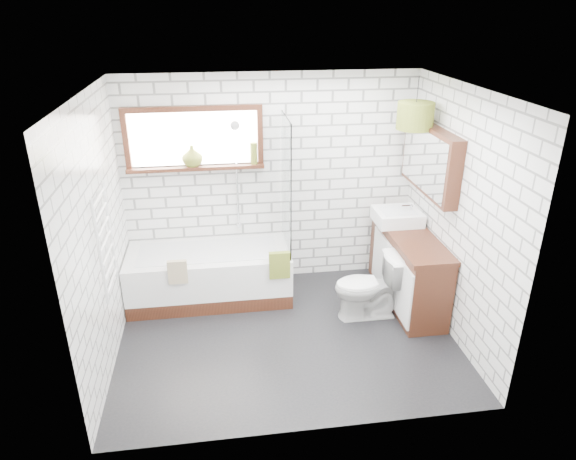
{
  "coord_description": "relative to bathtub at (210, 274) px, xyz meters",
  "views": [
    {
      "loc": [
        -0.61,
        -4.39,
        3.19
      ],
      "look_at": [
        0.05,
        0.25,
        1.09
      ],
      "focal_mm": 32.0,
      "sensor_mm": 36.0,
      "label": 1
    }
  ],
  "objects": [
    {
      "name": "vase_dark",
      "position": [
        -0.09,
        0.33,
        1.28
      ],
      "size": [
        0.19,
        0.19,
        0.18
      ],
      "primitive_type": "imported",
      "rotation": [
        0.0,
        0.0,
        0.07
      ],
      "color": "black",
      "rests_on": "window"
    },
    {
      "name": "wall_left",
      "position": [
        -0.93,
        -0.9,
        0.95
      ],
      "size": [
        0.01,
        2.6,
        2.5
      ],
      "primitive_type": "cube",
      "color": "white",
      "rests_on": "ground"
    },
    {
      "name": "towel_beige",
      "position": [
        -0.32,
        -0.4,
        0.28
      ],
      "size": [
        0.2,
        0.05,
        0.26
      ],
      "primitive_type": "cube",
      "color": "tan",
      "rests_on": "bathtub"
    },
    {
      "name": "floor",
      "position": [
        0.77,
        -0.9,
        -0.3
      ],
      "size": [
        3.4,
        2.6,
        0.01
      ],
      "primitive_type": "cube",
      "color": "black",
      "rests_on": "ground"
    },
    {
      "name": "vanity",
      "position": [
        2.24,
        -0.39,
        0.13
      ],
      "size": [
        0.48,
        1.48,
        0.85
      ],
      "primitive_type": "cube",
      "color": "black",
      "rests_on": "floor"
    },
    {
      "name": "basin",
      "position": [
        2.18,
        -0.07,
        0.63
      ],
      "size": [
        0.51,
        0.45,
        0.15
      ],
      "primitive_type": "cube",
      "color": "white",
      "rests_on": "vanity"
    },
    {
      "name": "towel_green",
      "position": [
        0.77,
        -0.4,
        0.28
      ],
      "size": [
        0.23,
        0.06,
        0.31
      ],
      "primitive_type": "cube",
      "color": "#5F6C20",
      "rests_on": "bathtub"
    },
    {
      "name": "ceiling",
      "position": [
        0.77,
        -0.9,
        2.21
      ],
      "size": [
        3.4,
        2.6,
        0.01
      ],
      "primitive_type": "cube",
      "color": "white",
      "rests_on": "ground"
    },
    {
      "name": "pendant",
      "position": [
        2.22,
        -0.18,
        1.8
      ],
      "size": [
        0.38,
        0.38,
        0.28
      ],
      "primitive_type": "cylinder",
      "color": "#5F6C20",
      "rests_on": "ceiling"
    },
    {
      "name": "wall_right",
      "position": [
        2.48,
        -0.9,
        0.95
      ],
      "size": [
        0.01,
        2.6,
        2.5
      ],
      "primitive_type": "cube",
      "color": "white",
      "rests_on": "ground"
    },
    {
      "name": "mirror_cabinet",
      "position": [
        2.39,
        -0.3,
        1.35
      ],
      "size": [
        0.16,
        1.2,
        0.7
      ],
      "primitive_type": "cube",
      "color": "black",
      "rests_on": "wall_right"
    },
    {
      "name": "towel_radiator",
      "position": [
        -0.89,
        -0.9,
        0.9
      ],
      "size": [
        0.06,
        0.52,
        1.0
      ],
      "primitive_type": "cube",
      "color": "white",
      "rests_on": "wall_left"
    },
    {
      "name": "wall_front",
      "position": [
        0.77,
        -2.2,
        0.95
      ],
      "size": [
        3.4,
        0.01,
        2.5
      ],
      "primitive_type": "cube",
      "color": "white",
      "rests_on": "ground"
    },
    {
      "name": "shower_screen",
      "position": [
        0.9,
        0.0,
        1.05
      ],
      "size": [
        0.02,
        0.72,
        1.5
      ],
      "primitive_type": "cube",
      "color": "white",
      "rests_on": "bathtub"
    },
    {
      "name": "bottle",
      "position": [
        0.57,
        0.33,
        1.3
      ],
      "size": [
        0.08,
        0.08,
        0.24
      ],
      "primitive_type": "cylinder",
      "rotation": [
        0.0,
        0.0,
        -0.08
      ],
      "color": "olive",
      "rests_on": "window"
    },
    {
      "name": "toilet",
      "position": [
        1.7,
        -0.65,
        0.07
      ],
      "size": [
        0.41,
        0.72,
        0.73
      ],
      "primitive_type": "imported",
      "rotation": [
        0.0,
        0.0,
        -1.57
      ],
      "color": "white",
      "rests_on": "floor"
    },
    {
      "name": "vase_olive",
      "position": [
        -0.11,
        0.33,
        1.3
      ],
      "size": [
        0.25,
        0.25,
        0.24
      ],
      "primitive_type": "imported",
      "rotation": [
        0.0,
        0.0,
        0.1
      ],
      "color": "olive",
      "rests_on": "window"
    },
    {
      "name": "window",
      "position": [
        -0.08,
        0.36,
        1.5
      ],
      "size": [
        1.52,
        0.16,
        0.68
      ],
      "primitive_type": "cube",
      "color": "black",
      "rests_on": "wall_back"
    },
    {
      "name": "tap",
      "position": [
        2.34,
        -0.07,
        0.68
      ],
      "size": [
        0.04,
        0.04,
        0.16
      ],
      "primitive_type": "cylinder",
      "rotation": [
        0.0,
        0.0,
        -0.39
      ],
      "color": "silver",
      "rests_on": "vanity"
    },
    {
      "name": "shower_riser",
      "position": [
        0.37,
        0.36,
        1.05
      ],
      "size": [
        0.02,
        0.02,
        1.3
      ],
      "primitive_type": "cylinder",
      "color": "silver",
      "rests_on": "wall_back"
    },
    {
      "name": "wall_back",
      "position": [
        0.77,
        0.41,
        0.95
      ],
      "size": [
        3.4,
        0.01,
        2.5
      ],
      "primitive_type": "cube",
      "color": "white",
      "rests_on": "ground"
    },
    {
      "name": "bathtub",
      "position": [
        0.0,
        0.0,
        0.0
      ],
      "size": [
        1.83,
        0.81,
        0.59
      ],
      "primitive_type": "cube",
      "color": "white",
      "rests_on": "floor"
    }
  ]
}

